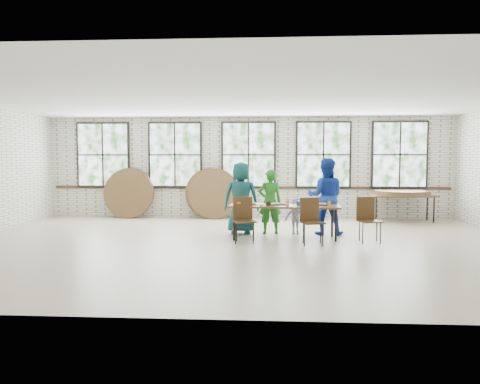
% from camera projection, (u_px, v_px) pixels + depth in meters
% --- Properties ---
extents(room, '(12.00, 12.00, 12.00)m').
position_uv_depth(room, '(248.00, 156.00, 13.85)').
color(room, '#B6A991').
rests_on(room, ground).
extents(dining_table, '(2.45, 0.98, 0.74)m').
position_uv_depth(dining_table, '(284.00, 207.00, 10.22)').
color(dining_table, brown).
rests_on(dining_table, ground).
extents(chair_near_left, '(0.52, 0.51, 0.95)m').
position_uv_depth(chair_near_left, '(244.00, 216.00, 9.82)').
color(chair_near_left, '#462E17').
rests_on(chair_near_left, ground).
extents(chair_near_right, '(0.52, 0.51, 0.95)m').
position_uv_depth(chair_near_right, '(311.00, 217.00, 9.61)').
color(chair_near_right, '#462E17').
rests_on(chair_near_right, ground).
extents(chair_spare, '(0.53, 0.52, 0.95)m').
position_uv_depth(chair_spare, '(368.00, 215.00, 9.84)').
color(chair_spare, '#462E17').
rests_on(chair_spare, ground).
extents(adult_teal, '(0.85, 0.57, 1.68)m').
position_uv_depth(adult_teal, '(241.00, 198.00, 10.92)').
color(adult_teal, '#185C4D').
rests_on(adult_teal, ground).
extents(adult_green, '(0.61, 0.46, 1.51)m').
position_uv_depth(adult_green, '(270.00, 202.00, 10.88)').
color(adult_green, '#217A20').
rests_on(adult_green, ground).
extents(toddler, '(0.62, 0.46, 0.85)m').
position_uv_depth(toddler, '(296.00, 216.00, 10.87)').
color(toddler, '#151642').
rests_on(toddler, ground).
extents(adult_blue, '(0.94, 0.78, 1.77)m').
position_uv_depth(adult_blue, '(325.00, 197.00, 10.79)').
color(adult_blue, '#173BA6').
rests_on(adult_blue, ground).
extents(storage_table, '(1.82, 0.80, 0.74)m').
position_uv_depth(storage_table, '(402.00, 197.00, 13.09)').
color(storage_table, brown).
rests_on(storage_table, ground).
extents(tabletop_clutter, '(2.00, 0.59, 0.11)m').
position_uv_depth(tabletop_clutter, '(289.00, 204.00, 10.18)').
color(tabletop_clutter, black).
rests_on(tabletop_clutter, dining_table).
extents(round_tops_stacked, '(1.50, 1.50, 0.13)m').
position_uv_depth(round_tops_stacked, '(402.00, 193.00, 13.08)').
color(round_tops_stacked, brown).
rests_on(round_tops_stacked, storage_table).
extents(round_tops_leaning, '(4.05, 0.43, 1.49)m').
position_uv_depth(round_tops_leaning, '(170.00, 193.00, 13.83)').
color(round_tops_leaning, brown).
rests_on(round_tops_leaning, ground).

